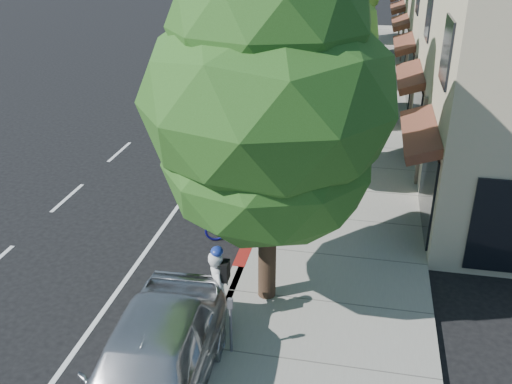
% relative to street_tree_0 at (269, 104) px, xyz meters
% --- Properties ---
extents(ground, '(120.00, 120.00, 0.00)m').
position_rel_street_tree_0_xyz_m(ground, '(-0.90, 2.00, -4.65)').
color(ground, black).
rests_on(ground, ground).
extents(sidewalk, '(4.60, 56.00, 0.15)m').
position_rel_street_tree_0_xyz_m(sidewalk, '(1.40, 10.00, -4.58)').
color(sidewalk, gray).
rests_on(sidewalk, ground).
extents(curb, '(0.30, 56.00, 0.15)m').
position_rel_street_tree_0_xyz_m(curb, '(-0.90, 10.00, -4.58)').
color(curb, '#9E998E').
rests_on(curb, ground).
extents(curb_red_segment, '(0.32, 4.00, 0.15)m').
position_rel_street_tree_0_xyz_m(curb_red_segment, '(-0.90, 3.00, -4.58)').
color(curb_red_segment, maroon).
rests_on(curb_red_segment, ground).
extents(street_tree_0, '(5.13, 5.13, 7.69)m').
position_rel_street_tree_0_xyz_m(street_tree_0, '(0.00, 0.00, 0.00)').
color(street_tree_0, black).
rests_on(street_tree_0, ground).
extents(street_tree_1, '(4.30, 4.30, 7.58)m').
position_rel_street_tree_0_xyz_m(street_tree_1, '(0.00, 6.00, 0.10)').
color(street_tree_1, black).
rests_on(street_tree_1, ground).
extents(street_tree_2, '(4.02, 4.02, 6.50)m').
position_rel_street_tree_0_xyz_m(street_tree_2, '(0.00, 12.00, -0.65)').
color(street_tree_2, black).
rests_on(street_tree_2, ground).
extents(cyclist, '(0.66, 0.77, 1.77)m').
position_rel_street_tree_0_xyz_m(cyclist, '(-0.86, -1.00, -3.76)').
color(cyclist, silver).
rests_on(cyclist, ground).
extents(bicycle, '(1.82, 1.07, 0.90)m').
position_rel_street_tree_0_xyz_m(bicycle, '(-1.30, 2.53, -4.20)').
color(bicycle, navy).
rests_on(bicycle, ground).
extents(silver_suv, '(3.19, 5.83, 1.55)m').
position_rel_street_tree_0_xyz_m(silver_suv, '(-1.40, 8.72, -3.88)').
color(silver_suv, silver).
rests_on(silver_suv, ground).
extents(dark_sedan, '(1.86, 4.26, 1.36)m').
position_rel_street_tree_0_xyz_m(dark_sedan, '(-3.10, 11.24, -3.97)').
color(dark_sedan, black).
rests_on(dark_sedan, ground).
extents(white_pickup, '(2.87, 6.44, 1.84)m').
position_rel_street_tree_0_xyz_m(white_pickup, '(-1.40, 20.02, -3.73)').
color(white_pickup, silver).
rests_on(white_pickup, ground).
extents(dark_suv_far, '(2.13, 5.00, 1.69)m').
position_rel_street_tree_0_xyz_m(dark_suv_far, '(-1.40, 26.75, -3.81)').
color(dark_suv_far, black).
rests_on(dark_suv_far, ground).
extents(near_car_a, '(2.26, 5.13, 1.72)m').
position_rel_street_tree_0_xyz_m(near_car_a, '(-1.43, -3.50, -3.79)').
color(near_car_a, silver).
rests_on(near_car_a, ground).
extents(pedestrian, '(0.94, 0.90, 1.53)m').
position_rel_street_tree_0_xyz_m(pedestrian, '(2.83, 13.11, -3.74)').
color(pedestrian, black).
rests_on(pedestrian, sidewalk).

